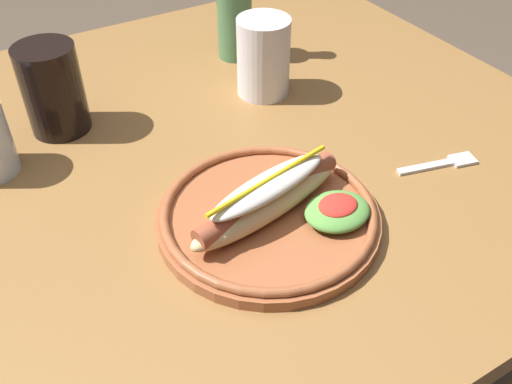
{
  "coord_description": "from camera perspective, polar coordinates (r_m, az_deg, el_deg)",
  "views": [
    {
      "loc": [
        -0.26,
        -0.63,
        1.24
      ],
      "look_at": [
        0.03,
        -0.16,
        0.77
      ],
      "focal_mm": 39.92,
      "sensor_mm": 36.0,
      "label": 1
    }
  ],
  "objects": [
    {
      "name": "hot_dog_plate",
      "position": [
        0.71,
        1.62,
        -1.91
      ],
      "size": [
        0.28,
        0.28,
        0.08
      ],
      "color": "#9E5633",
      "rests_on": "dining_table"
    },
    {
      "name": "fork",
      "position": [
        0.86,
        18.24,
        2.73
      ],
      "size": [
        0.12,
        0.05,
        0.0
      ],
      "rotation": [
        0.0,
        0.0,
        -0.25
      ],
      "color": "silver",
      "rests_on": "dining_table"
    },
    {
      "name": "soda_cup",
      "position": [
        0.91,
        -19.7,
        9.67
      ],
      "size": [
        0.09,
        0.09,
        0.14
      ],
      "primitive_type": "cylinder",
      "color": "black",
      "rests_on": "dining_table"
    },
    {
      "name": "glass_bottle",
      "position": [
        1.06,
        -2.19,
        17.87
      ],
      "size": [
        0.06,
        0.06,
        0.24
      ],
      "color": "#4C7F51",
      "rests_on": "dining_table"
    },
    {
      "name": "extra_cup",
      "position": [
        0.95,
        0.74,
        13.37
      ],
      "size": [
        0.09,
        0.09,
        0.13
      ],
      "primitive_type": "cylinder",
      "color": "white",
      "rests_on": "dining_table"
    },
    {
      "name": "dining_table",
      "position": [
        0.9,
        -6.49,
        -1.23
      ],
      "size": [
        1.19,
        0.96,
        0.74
      ],
      "color": "olive",
      "rests_on": "ground_plane"
    }
  ]
}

